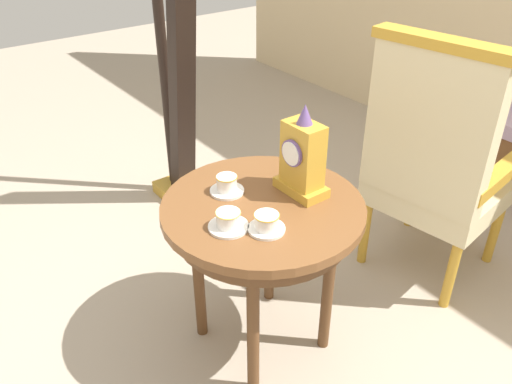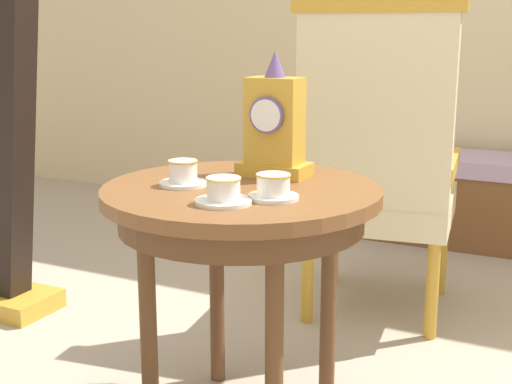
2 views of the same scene
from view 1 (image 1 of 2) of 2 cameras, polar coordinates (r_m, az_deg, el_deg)
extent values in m
plane|color=tan|center=(2.23, 1.76, -15.94)|extent=(10.00, 10.00, 0.00)
cylinder|color=brown|center=(1.82, 0.76, -1.76)|extent=(0.72, 0.72, 0.03)
cylinder|color=#56351C|center=(1.85, 0.74, -3.11)|extent=(0.63, 0.63, 0.07)
cylinder|color=#56351C|center=(2.02, 7.89, -10.13)|extent=(0.04, 0.04, 0.63)
cylinder|color=#56351C|center=(2.22, 1.50, -5.35)|extent=(0.04, 0.04, 0.63)
cylinder|color=#56351C|center=(2.06, -6.33, -8.91)|extent=(0.04, 0.04, 0.63)
cylinder|color=#56351C|center=(1.84, -0.32, -14.69)|extent=(0.04, 0.04, 0.63)
cylinder|color=white|center=(1.88, -3.18, 0.12)|extent=(0.12, 0.12, 0.01)
cylinder|color=white|center=(1.86, -3.21, 0.99)|extent=(0.07, 0.07, 0.06)
torus|color=gold|center=(1.85, -3.24, 1.66)|extent=(0.08, 0.08, 0.00)
cylinder|color=white|center=(1.69, -3.02, -3.80)|extent=(0.13, 0.13, 0.01)
cylinder|color=white|center=(1.67, -3.05, -2.93)|extent=(0.08, 0.08, 0.05)
torus|color=gold|center=(1.66, -3.08, -2.27)|extent=(0.08, 0.08, 0.00)
cylinder|color=white|center=(1.68, 1.15, -4.05)|extent=(0.12, 0.12, 0.01)
cylinder|color=white|center=(1.66, 1.16, -3.19)|extent=(0.08, 0.08, 0.05)
torus|color=gold|center=(1.65, 1.17, -2.54)|extent=(0.08, 0.08, 0.00)
cube|color=gold|center=(1.88, 4.94, 0.52)|extent=(0.19, 0.11, 0.04)
cube|color=gold|center=(1.81, 5.13, 4.12)|extent=(0.14, 0.09, 0.23)
cylinder|color=#664C8C|center=(1.77, 3.93, 4.24)|extent=(0.10, 0.01, 0.10)
cylinder|color=white|center=(1.77, 3.78, 4.19)|extent=(0.08, 0.00, 0.08)
cone|color=#664C8C|center=(1.75, 5.37, 8.48)|extent=(0.06, 0.06, 0.07)
cube|color=beige|center=(2.52, 19.33, 0.15)|extent=(0.59, 0.59, 0.11)
cube|color=beige|center=(2.17, 18.35, 6.45)|extent=(0.53, 0.16, 0.64)
cube|color=gold|center=(2.06, 19.97, 15.02)|extent=(0.57, 0.18, 0.04)
cube|color=gold|center=(2.37, 24.86, 1.50)|extent=(0.14, 0.47, 0.06)
cube|color=gold|center=(2.53, 15.42, 5.27)|extent=(0.14, 0.47, 0.06)
cylinder|color=gold|center=(2.75, 24.61, -3.92)|extent=(0.04, 0.04, 0.35)
cylinder|color=gold|center=(2.88, 16.75, -0.51)|extent=(0.04, 0.04, 0.35)
cylinder|color=gold|center=(2.41, 20.51, -8.41)|extent=(0.04, 0.04, 0.35)
cylinder|color=gold|center=(2.56, 11.82, -4.26)|extent=(0.04, 0.04, 0.35)
cube|color=gold|center=(3.11, -7.93, 0.08)|extent=(0.32, 0.24, 0.07)
cylinder|color=black|center=(2.84, -10.36, 16.48)|extent=(0.06, 0.06, 1.71)
cube|color=black|center=(2.69, -8.12, 14.16)|extent=(0.28, 0.11, 1.57)
camera|label=2|loc=(0.94, -72.57, -35.41)|focal=50.29mm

